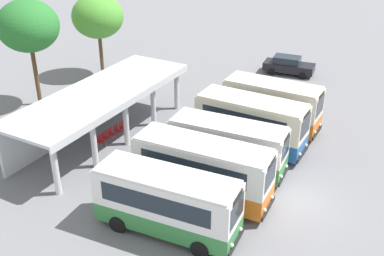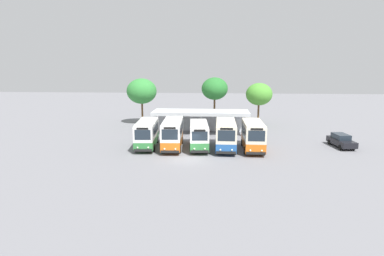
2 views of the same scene
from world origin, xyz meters
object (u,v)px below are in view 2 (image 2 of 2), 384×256
city_bus_fifth_blue (253,135)px  waiting_chair_end_by_column (192,131)px  city_bus_second_in_row (173,133)px  city_bus_nearest_orange (147,133)px  waiting_chair_fifth_seat (208,131)px  waiting_chair_middle_seat (200,131)px  parked_car_flank (341,140)px  city_bus_fourth_amber (226,134)px  waiting_chair_second_from_end (196,131)px  city_bus_middle_cream (199,135)px  waiting_chair_fourth_seat (204,131)px

city_bus_fifth_blue → waiting_chair_end_by_column: bearing=132.2°
city_bus_second_in_row → city_bus_nearest_orange: bearing=176.3°
city_bus_fifth_blue → waiting_chair_fifth_seat: bearing=122.8°
city_bus_fifth_blue → waiting_chair_middle_seat: size_ratio=7.70×
parked_car_flank → city_bus_fifth_blue: bearing=-167.6°
city_bus_fourth_amber → waiting_chair_second_from_end: city_bus_fourth_amber is taller
city_bus_second_in_row → city_bus_fifth_blue: 9.60m
city_bus_second_in_row → waiting_chair_middle_seat: bearing=70.8°
city_bus_nearest_orange → city_bus_middle_cream: (6.40, -0.18, -0.06)m
city_bus_middle_cream → city_bus_fourth_amber: 3.20m
city_bus_fourth_amber → waiting_chair_middle_seat: (-3.49, 8.47, -1.35)m
waiting_chair_second_from_end → waiting_chair_middle_seat: bearing=-3.5°
city_bus_middle_cream → parked_car_flank: size_ratio=1.51×
waiting_chair_fourth_seat → city_bus_fourth_amber: bearing=-70.9°
city_bus_fourth_amber → waiting_chair_fourth_seat: size_ratio=8.18×
city_bus_middle_cream → city_bus_fifth_blue: 6.41m
city_bus_second_in_row → waiting_chair_fifth_seat: city_bus_second_in_row is taller
waiting_chair_middle_seat → city_bus_fourth_amber: bearing=-67.6°
waiting_chair_second_from_end → waiting_chair_fourth_seat: size_ratio=1.00×
city_bus_middle_cream → waiting_chair_second_from_end: city_bus_middle_cream is taller
city_bus_middle_cream → waiting_chair_end_by_column: 8.55m
city_bus_fourth_amber → city_bus_fifth_blue: (3.20, -0.20, 0.00)m
city_bus_second_in_row → parked_car_flank: 20.81m
city_bus_second_in_row → waiting_chair_second_from_end: 8.82m
city_bus_fourth_amber → waiting_chair_fourth_seat: city_bus_fourth_amber is taller
city_bus_middle_cream → waiting_chair_end_by_column: bearing=99.9°
waiting_chair_end_by_column → waiting_chair_fifth_seat: size_ratio=1.00×
parked_car_flank → waiting_chair_fifth_seat: size_ratio=5.38×
city_bus_fifth_blue → waiting_chair_second_from_end: size_ratio=7.70×
waiting_chair_fourth_seat → waiting_chair_middle_seat: bearing=173.8°
city_bus_fourth_amber → waiting_chair_second_from_end: 9.52m
city_bus_nearest_orange → parked_car_flank: bearing=4.6°
waiting_chair_fifth_seat → parked_car_flank: bearing=-20.3°
city_bus_second_in_row → waiting_chair_fifth_seat: size_ratio=8.74×
city_bus_nearest_orange → city_bus_fifth_blue: city_bus_fifth_blue is taller
waiting_chair_end_by_column → waiting_chair_second_from_end: same height
city_bus_middle_cream → waiting_chair_fourth_seat: (0.29, 8.28, -1.21)m
city_bus_fourth_amber → city_bus_middle_cream: bearing=177.7°
waiting_chair_fourth_seat → waiting_chair_fifth_seat: size_ratio=1.00×
parked_car_flank → waiting_chair_fifth_seat: bearing=159.7°
waiting_chair_fifth_seat → city_bus_fourth_amber: bearing=-74.5°
parked_car_flank → waiting_chair_middle_seat: bearing=160.7°
city_bus_fifth_blue → waiting_chair_fourth_seat: city_bus_fifth_blue is taller
city_bus_second_in_row → waiting_chair_end_by_column: 8.65m
city_bus_second_in_row → waiting_chair_end_by_column: city_bus_second_in_row is taller
city_bus_second_in_row → waiting_chair_fourth_seat: bearing=67.2°
city_bus_second_in_row → waiting_chair_second_from_end: size_ratio=8.74×
city_bus_second_in_row → waiting_chair_end_by_column: size_ratio=8.74×
city_bus_fifth_blue → waiting_chair_fifth_seat: (-5.53, 8.57, -1.35)m
city_bus_fourth_amber → parked_car_flank: 14.49m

